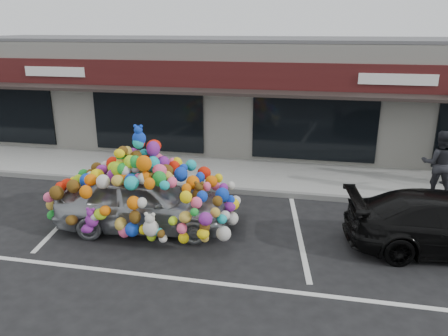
# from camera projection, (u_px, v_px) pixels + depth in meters

# --- Properties ---
(ground) EXTENTS (90.00, 90.00, 0.00)m
(ground) POSITION_uv_depth(u_px,v_px,m) (185.00, 226.00, 10.87)
(ground) COLOR black
(ground) RESTS_ON ground
(shop_building) EXTENTS (24.00, 7.20, 4.31)m
(shop_building) POSITION_uv_depth(u_px,v_px,m) (242.00, 92.00, 18.05)
(shop_building) COLOR white
(shop_building) RESTS_ON ground
(sidewalk) EXTENTS (26.00, 3.00, 0.15)m
(sidewalk) POSITION_uv_depth(u_px,v_px,m) (219.00, 173.00, 14.57)
(sidewalk) COLOR gray
(sidewalk) RESTS_ON ground
(kerb) EXTENTS (26.00, 0.18, 0.16)m
(kerb) POSITION_uv_depth(u_px,v_px,m) (209.00, 189.00, 13.18)
(kerb) COLOR slate
(kerb) RESTS_ON ground
(parking_stripe_left) EXTENTS (0.73, 4.37, 0.01)m
(parking_stripe_left) POSITION_uv_depth(u_px,v_px,m) (72.00, 212.00, 11.68)
(parking_stripe_left) COLOR silver
(parking_stripe_left) RESTS_ON ground
(parking_stripe_mid) EXTENTS (0.73, 4.37, 0.01)m
(parking_stripe_mid) POSITION_uv_depth(u_px,v_px,m) (299.00, 233.00, 10.51)
(parking_stripe_mid) COLOR silver
(parking_stripe_mid) RESTS_ON ground
(lane_line) EXTENTS (14.00, 0.12, 0.01)m
(lane_line) POSITION_uv_depth(u_px,v_px,m) (251.00, 287.00, 8.34)
(lane_line) COLOR silver
(lane_line) RESTS_ON ground
(toy_car) EXTENTS (3.01, 4.63, 2.58)m
(toy_car) POSITION_uv_depth(u_px,v_px,m) (143.00, 195.00, 10.54)
(toy_car) COLOR #969B9F
(toy_car) RESTS_ON ground
(pedestrian_b) EXTENTS (0.97, 0.79, 1.88)m
(pedestrian_b) POSITION_uv_depth(u_px,v_px,m) (439.00, 163.00, 12.23)
(pedestrian_b) COLOR black
(pedestrian_b) RESTS_ON sidewalk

